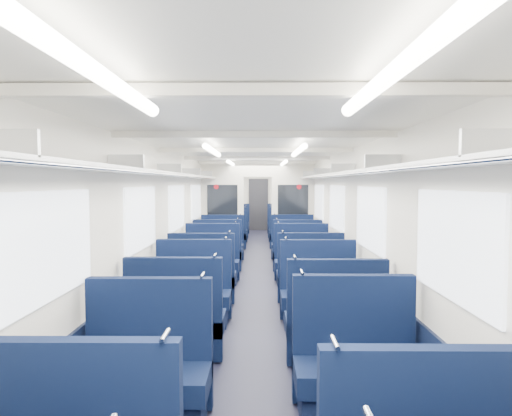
{
  "coord_description": "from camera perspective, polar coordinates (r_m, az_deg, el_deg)",
  "views": [
    {
      "loc": [
        0.06,
        -8.21,
        1.85
      ],
      "look_at": [
        -0.05,
        3.3,
        1.19
      ],
      "focal_mm": 31.02,
      "sensor_mm": 36.0,
      "label": 1
    }
  ],
  "objects": [
    {
      "name": "seat_8",
      "position": [
        4.91,
        -10.24,
        -14.63
      ],
      "size": [
        1.01,
        0.56,
        1.13
      ],
      "color": "#0A1533",
      "rests_on": "floor"
    },
    {
      "name": "seat_6",
      "position": [
        3.78,
        -13.98,
        -20.32
      ],
      "size": [
        1.01,
        0.56,
        1.13
      ],
      "color": "#0A1533",
      "rests_on": "floor"
    },
    {
      "name": "seat_19",
      "position": [
        10.51,
        4.74,
        -4.96
      ],
      "size": [
        1.01,
        0.56,
        1.13
      ],
      "color": "#0A1533",
      "rests_on": "floor"
    },
    {
      "name": "seat_26",
      "position": [
        15.78,
        -2.72,
        -2.2
      ],
      "size": [
        1.01,
        0.56,
        1.13
      ],
      "color": "#0A1533",
      "rests_on": "floor"
    },
    {
      "name": "seat_23",
      "position": [
        13.53,
        3.79,
        -3.11
      ],
      "size": [
        1.01,
        0.56,
        1.13
      ],
      "color": "#0A1533",
      "rests_on": "floor"
    },
    {
      "name": "seat_11",
      "position": [
        5.97,
        8.1,
        -11.38
      ],
      "size": [
        1.01,
        0.56,
        1.13
      ],
      "color": "#0A1533",
      "rests_on": "floor"
    },
    {
      "name": "wall_left",
      "position": [
        8.37,
        -9.52,
        -1.4
      ],
      "size": [
        0.02,
        18.0,
        2.35
      ],
      "primitive_type": "cube",
      "color": "silver",
      "rests_on": "floor"
    },
    {
      "name": "seat_16",
      "position": [
        9.39,
        -4.94,
        -5.96
      ],
      "size": [
        1.01,
        0.56,
        1.13
      ],
      "color": "#0A1533",
      "rests_on": "floor"
    },
    {
      "name": "windows",
      "position": [
        7.77,
        0.09,
        0.1
      ],
      "size": [
        2.78,
        15.6,
        0.75
      ],
      "color": "white",
      "rests_on": "wall_left"
    },
    {
      "name": "end_door",
      "position": [
        17.18,
        0.32,
        0.44
      ],
      "size": [
        0.75,
        0.06,
        2.0
      ],
      "primitive_type": "cube",
      "color": "black",
      "rests_on": "floor"
    },
    {
      "name": "seat_18",
      "position": [
        10.41,
        -4.4,
        -5.05
      ],
      "size": [
        1.01,
        0.56,
        1.13
      ],
      "color": "#0A1533",
      "rests_on": "floor"
    },
    {
      "name": "dado_left",
      "position": [
        8.47,
        -9.36,
        -6.97
      ],
      "size": [
        0.03,
        17.9,
        0.7
      ],
      "primitive_type": "cube",
      "color": "black",
      "rests_on": "floor"
    },
    {
      "name": "seat_27",
      "position": [
        15.79,
        3.32,
        -2.19
      ],
      "size": [
        1.01,
        0.56,
        1.13
      ],
      "color": "#0A1533",
      "rests_on": "floor"
    },
    {
      "name": "seat_17",
      "position": [
        9.31,
        5.3,
        -6.04
      ],
      "size": [
        1.01,
        0.56,
        1.13
      ],
      "color": "#0A1533",
      "rests_on": "floor"
    },
    {
      "name": "dado_right",
      "position": [
        8.46,
        9.61,
        -7.0
      ],
      "size": [
        0.03,
        17.9,
        0.7
      ],
      "primitive_type": "cube",
      "color": "black",
      "rests_on": "floor"
    },
    {
      "name": "seat_15",
      "position": [
        8.26,
        5.92,
        -7.24
      ],
      "size": [
        1.01,
        0.56,
        1.13
      ],
      "color": "#0A1533",
      "rests_on": "floor"
    },
    {
      "name": "seat_7",
      "position": [
        3.86,
        12.78,
        -19.75
      ],
      "size": [
        1.01,
        0.56,
        1.13
      ],
      "color": "#0A1533",
      "rests_on": "floor"
    },
    {
      "name": "seat_20",
      "position": [
        12.45,
        -3.58,
        -3.67
      ],
      "size": [
        1.01,
        0.56,
        1.13
      ],
      "color": "#0A1533",
      "rests_on": "floor"
    },
    {
      "name": "luggage_rack_right",
      "position": [
        8.3,
        8.55,
        4.08
      ],
      "size": [
        0.36,
        17.4,
        0.18
      ],
      "color": "#B2B5BA",
      "rests_on": "wall_right"
    },
    {
      "name": "wall_right",
      "position": [
        8.35,
        9.77,
        -1.41
      ],
      "size": [
        0.02,
        18.0,
        2.35
      ],
      "primitive_type": "cube",
      "color": "silver",
      "rests_on": "floor"
    },
    {
      "name": "seat_14",
      "position": [
        8.27,
        -5.69,
        -7.23
      ],
      "size": [
        1.01,
        0.56,
        1.13
      ],
      "color": "#0A1533",
      "rests_on": "floor"
    },
    {
      "name": "seat_24",
      "position": [
        14.72,
        -2.95,
        -2.59
      ],
      "size": [
        1.01,
        0.56,
        1.13
      ],
      "color": "#0A1533",
      "rests_on": "floor"
    },
    {
      "name": "floor",
      "position": [
        8.42,
        0.12,
        -9.42
      ],
      "size": [
        2.8,
        18.0,
        0.01
      ],
      "primitive_type": "cube",
      "color": "black",
      "rests_on": "ground"
    },
    {
      "name": "seat_9",
      "position": [
        4.81,
        10.1,
        -15.03
      ],
      "size": [
        1.01,
        0.56,
        1.13
      ],
      "color": "#0A1533",
      "rests_on": "floor"
    },
    {
      "name": "seat_22",
      "position": [
        13.52,
        -3.26,
        -3.12
      ],
      "size": [
        1.01,
        0.56,
        1.13
      ],
      "color": "#0A1533",
      "rests_on": "floor"
    },
    {
      "name": "ceiling",
      "position": [
        8.23,
        0.12,
        6.75
      ],
      "size": [
        2.8,
        18.0,
        0.01
      ],
      "primitive_type": "cube",
      "color": "white",
      "rests_on": "wall_left"
    },
    {
      "name": "seat_21",
      "position": [
        12.43,
        4.08,
        -3.68
      ],
      "size": [
        1.01,
        0.56,
        1.13
      ],
      "color": "#0A1533",
      "rests_on": "floor"
    },
    {
      "name": "luggage_rack_left",
      "position": [
        8.31,
        -8.3,
        4.08
      ],
      "size": [
        0.36,
        17.4,
        0.18
      ],
      "color": "#B2B5BA",
      "rests_on": "wall_left"
    },
    {
      "name": "ceiling_fittings",
      "position": [
        7.97,
        0.1,
        6.43
      ],
      "size": [
        2.7,
        16.06,
        0.11
      ],
      "color": "silver",
      "rests_on": "ceiling"
    },
    {
      "name": "wall_far",
      "position": [
        17.23,
        0.32,
        1.03
      ],
      "size": [
        2.8,
        0.02,
        2.35
      ],
      "primitive_type": "cube",
      "color": "silver",
      "rests_on": "floor"
    },
    {
      "name": "seat_12",
      "position": [
        6.97,
        -6.89,
        -9.22
      ],
      "size": [
        1.01,
        0.56,
        1.13
      ],
      "color": "#0A1533",
      "rests_on": "floor"
    },
    {
      "name": "seat_25",
      "position": [
        14.8,
        3.51,
        -2.56
      ],
      "size": [
        1.01,
        0.56,
        1.13
      ],
      "color": "#0A1533",
      "rests_on": "floor"
    },
    {
      "name": "seat_13",
      "position": [
        7.02,
        6.91,
        -9.13
      ],
      "size": [
        1.01,
        0.56,
        1.13
      ],
      "color": "#0A1533",
      "rests_on": "floor"
    },
    {
      "name": "bulkhead",
      "position": [
        11.0,
        0.21,
        0.06
      ],
      "size": [
        2.8,
        0.1,
        2.35
      ],
      "color": "silver",
      "rests_on": "floor"
    },
    {
      "name": "seat_10",
      "position": [
        6.0,
        -8.15,
        -11.29
      ],
      "size": [
        1.01,
        0.56,
        1.13
      ],
      "color": "#0A1533",
      "rests_on": "floor"
    }
  ]
}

